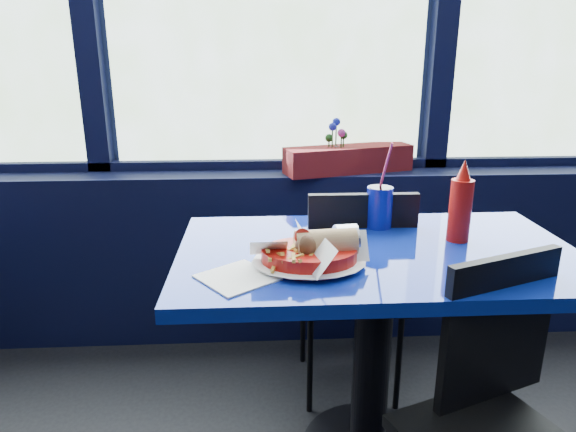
% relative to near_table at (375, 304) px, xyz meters
% --- Properties ---
extents(window_sill, '(5.00, 0.26, 0.80)m').
position_rel_near_table_xyz_m(window_sill, '(-0.30, 0.87, -0.17)').
color(window_sill, black).
rests_on(window_sill, ground).
extents(near_table, '(1.20, 0.70, 0.75)m').
position_rel_near_table_xyz_m(near_table, '(0.00, 0.00, 0.00)').
color(near_table, black).
rests_on(near_table, ground).
extents(chair_near_front, '(0.49, 0.49, 0.83)m').
position_rel_near_table_xyz_m(chair_near_front, '(0.22, -0.37, -0.09)').
color(chair_near_front, black).
rests_on(chair_near_front, ground).
extents(chair_near_back, '(0.39, 0.40, 0.87)m').
position_rel_near_table_xyz_m(chair_near_back, '(-0.01, 0.32, -0.07)').
color(chair_near_back, black).
rests_on(chair_near_back, ground).
extents(planter_box, '(0.60, 0.30, 0.12)m').
position_rel_near_table_xyz_m(planter_box, '(0.05, 0.84, 0.29)').
color(planter_box, maroon).
rests_on(planter_box, window_sill).
extents(flower_vase, '(0.15, 0.16, 0.24)m').
position_rel_near_table_xyz_m(flower_vase, '(-0.01, 0.83, 0.31)').
color(flower_vase, silver).
rests_on(flower_vase, window_sill).
extents(food_basket, '(0.33, 0.33, 0.10)m').
position_rel_near_table_xyz_m(food_basket, '(-0.21, -0.11, 0.22)').
color(food_basket, '#B4120C').
rests_on(food_basket, near_table).
extents(ketchup_bottle, '(0.07, 0.07, 0.26)m').
position_rel_near_table_xyz_m(ketchup_bottle, '(0.27, 0.06, 0.30)').
color(ketchup_bottle, '#B4120C').
rests_on(ketchup_bottle, near_table).
extents(soda_cup, '(0.09, 0.09, 0.29)m').
position_rel_near_table_xyz_m(soda_cup, '(0.05, 0.21, 0.26)').
color(soda_cup, '#0C158E').
rests_on(soda_cup, near_table).
extents(napkin, '(0.24, 0.24, 0.00)m').
position_rel_near_table_xyz_m(napkin, '(-0.42, -0.19, 0.18)').
color(napkin, white).
rests_on(napkin, near_table).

